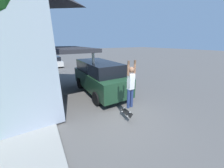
{
  "coord_description": "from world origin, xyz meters",
  "views": [
    {
      "loc": [
        -2.96,
        -4.1,
        3.32
      ],
      "look_at": [
        0.25,
        1.24,
        1.21
      ],
      "focal_mm": 20.0,
      "sensor_mm": 36.0,
      "label": 1
    }
  ],
  "objects_px": {
    "car_down_street": "(54,61)",
    "skateboard": "(127,112)",
    "suv_parked": "(99,76)",
    "skateboarder": "(131,84)"
  },
  "relations": [
    {
      "from": "car_down_street",
      "to": "skateboard",
      "type": "xyz_separation_m",
      "value": [
        0.92,
        -15.84,
        -0.29
      ]
    },
    {
      "from": "car_down_street",
      "to": "skateboarder",
      "type": "height_order",
      "value": "skateboarder"
    },
    {
      "from": "skateboarder",
      "to": "car_down_street",
      "type": "bearing_deg",
      "value": 93.72
    },
    {
      "from": "skateboarder",
      "to": "skateboard",
      "type": "relative_size",
      "value": 2.62
    },
    {
      "from": "skateboarder",
      "to": "skateboard",
      "type": "height_order",
      "value": "skateboarder"
    },
    {
      "from": "suv_parked",
      "to": "skateboard",
      "type": "xyz_separation_m",
      "value": [
        -0.36,
        -3.51,
        -0.77
      ]
    },
    {
      "from": "suv_parked",
      "to": "skateboarder",
      "type": "bearing_deg",
      "value": -94.0
    },
    {
      "from": "car_down_street",
      "to": "skateboard",
      "type": "distance_m",
      "value": 15.87
    },
    {
      "from": "suv_parked",
      "to": "car_down_street",
      "type": "distance_m",
      "value": 12.4
    },
    {
      "from": "suv_parked",
      "to": "skateboarder",
      "type": "relative_size",
      "value": 2.46
    }
  ]
}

